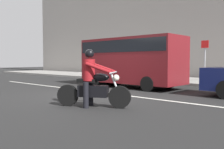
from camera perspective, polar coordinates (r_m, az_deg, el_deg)
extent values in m
plane|color=black|center=(9.45, -6.54, -4.65)|extent=(80.00, 80.00, 0.00)
cube|color=gray|center=(15.84, 15.93, -1.34)|extent=(40.00, 4.40, 0.14)
cube|color=silver|center=(9.40, 1.51, -4.64)|extent=(18.00, 0.14, 0.01)
cylinder|color=black|center=(6.70, 1.79, -5.22)|extent=(0.59, 0.40, 0.61)
cylinder|color=black|center=(7.16, -10.13, -4.72)|extent=(0.59, 0.40, 0.61)
cylinder|color=silver|center=(6.69, 0.79, -2.37)|extent=(0.32, 0.21, 0.73)
cube|color=black|center=(6.88, -4.37, -3.83)|extent=(0.86, 0.65, 0.32)
ellipsoid|color=black|center=(6.78, -2.62, -0.65)|extent=(0.54, 0.44, 0.22)
cube|color=black|center=(6.91, -5.80, -1.43)|extent=(0.57, 0.46, 0.10)
cylinder|color=silver|center=(6.68, 0.29, 0.47)|extent=(0.37, 0.63, 0.04)
sphere|color=silver|center=(6.67, 0.96, -0.74)|extent=(0.17, 0.17, 0.17)
cylinder|color=silver|center=(7.14, -6.26, -4.55)|extent=(0.65, 0.40, 0.07)
cylinder|color=black|center=(6.75, -6.03, -4.74)|extent=(0.20, 0.20, 0.71)
cylinder|color=black|center=(7.12, -4.94, -4.32)|extent=(0.20, 0.20, 0.71)
cylinder|color=maroon|center=(6.87, -5.35, 1.03)|extent=(0.46, 0.46, 0.59)
cylinder|color=maroon|center=(6.55, -3.11, 1.46)|extent=(0.68, 0.43, 0.32)
cylinder|color=maroon|center=(6.97, -2.06, 1.56)|extent=(0.68, 0.43, 0.32)
sphere|color=tan|center=(6.86, -5.20, 4.52)|extent=(0.20, 0.20, 0.20)
sphere|color=black|center=(6.86, -5.21, 4.77)|extent=(0.25, 0.25, 0.25)
cube|color=maroon|center=(12.04, 4.40, 3.23)|extent=(5.11, 1.90, 2.12)
cube|color=black|center=(12.06, 4.42, 6.36)|extent=(4.96, 1.93, 0.56)
cylinder|color=black|center=(11.17, 10.78, -1.83)|extent=(0.64, 1.96, 0.64)
cylinder|color=black|center=(13.11, -1.06, -1.04)|extent=(0.64, 1.96, 0.64)
cylinder|color=gray|center=(15.68, 20.57, 3.12)|extent=(0.08, 0.08, 2.37)
cube|color=red|center=(15.69, 20.59, 6.55)|extent=(0.44, 0.03, 0.44)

